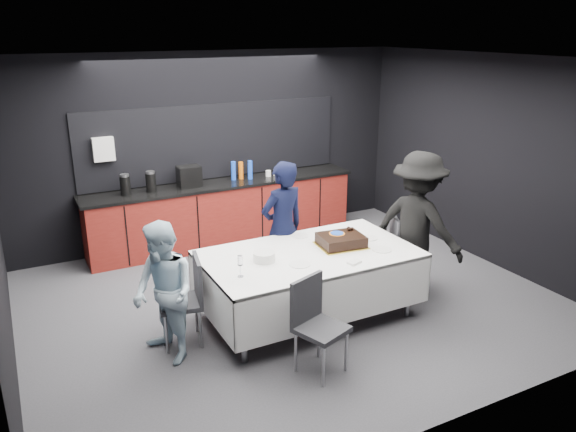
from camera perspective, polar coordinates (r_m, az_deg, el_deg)
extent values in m
plane|color=#45444A|center=(6.79, 0.39, -8.66)|extent=(6.00, 6.00, 0.00)
cube|color=white|center=(6.03, 0.45, 15.65)|extent=(6.00, 5.00, 0.04)
cube|color=black|center=(8.50, -7.53, 6.89)|extent=(6.00, 0.04, 2.80)
cube|color=black|center=(4.35, 16.05, -5.46)|extent=(6.00, 0.04, 2.80)
cube|color=black|center=(8.07, 19.69, 5.32)|extent=(0.04, 5.00, 2.80)
cube|color=maroon|center=(8.47, -6.56, 0.23)|extent=(4.00, 0.60, 0.90)
cube|color=black|center=(8.34, -6.67, 3.29)|extent=(4.10, 0.64, 0.04)
cube|color=black|center=(8.46, -7.51, 7.53)|extent=(4.00, 0.03, 1.10)
cube|color=white|center=(8.01, -18.26, 6.47)|extent=(0.28, 0.12, 0.32)
cylinder|color=black|center=(7.93, -16.20, 2.98)|extent=(0.14, 0.14, 0.26)
cylinder|color=black|center=(8.00, -13.75, 3.33)|extent=(0.14, 0.14, 0.26)
cube|color=black|center=(8.14, -10.01, 3.98)|extent=(0.32, 0.24, 0.30)
cylinder|color=blue|center=(8.41, -5.56, 4.60)|extent=(0.07, 0.07, 0.28)
cylinder|color=orange|center=(8.46, -4.81, 4.63)|extent=(0.07, 0.07, 0.26)
cylinder|color=blue|center=(8.44, -3.87, 4.69)|extent=(0.07, 0.07, 0.28)
cylinder|color=white|center=(8.60, -2.01, 4.35)|extent=(0.08, 0.08, 0.09)
cylinder|color=white|center=(8.66, -1.24, 4.45)|extent=(0.08, 0.08, 0.09)
cylinder|color=white|center=(8.71, -0.53, 4.54)|extent=(0.08, 0.08, 0.09)
cylinder|color=#99999E|center=(7.90, -16.29, 3.99)|extent=(0.12, 0.12, 0.03)
cylinder|color=#99999E|center=(7.97, -13.83, 4.33)|extent=(0.12, 0.12, 0.03)
cylinder|color=#99999E|center=(5.52, -4.52, -11.21)|extent=(0.06, 0.06, 0.75)
cylinder|color=#99999E|center=(6.35, -8.09, -7.12)|extent=(0.06, 0.06, 0.75)
cylinder|color=#99999E|center=(6.46, 12.13, -6.90)|extent=(0.06, 0.06, 0.75)
cylinder|color=#99999E|center=(7.19, 7.11, -3.91)|extent=(0.06, 0.06, 0.75)
cube|color=white|center=(6.15, 2.15, -3.89)|extent=(2.32, 1.32, 0.04)
cube|color=white|center=(5.76, 5.33, -8.53)|extent=(2.32, 0.02, 0.55)
cube|color=white|center=(6.78, -0.59, -4.08)|extent=(2.32, 0.02, 0.55)
cube|color=white|center=(5.83, -7.87, -8.28)|extent=(0.02, 1.32, 0.55)
cube|color=white|center=(6.85, 10.55, -4.16)|extent=(0.02, 1.32, 0.55)
cube|color=gold|center=(6.35, 5.40, -2.98)|extent=(0.56, 0.48, 0.01)
cube|color=black|center=(6.33, 5.42, -2.49)|extent=(0.52, 0.44, 0.11)
cube|color=black|center=(6.30, 5.44, -1.99)|extent=(0.52, 0.44, 0.01)
cylinder|color=orange|center=(6.34, 4.99, -1.78)|extent=(0.18, 0.18, 0.00)
cylinder|color=blue|center=(6.34, 5.00, -1.75)|extent=(0.15, 0.15, 0.01)
sphere|color=black|center=(6.48, 6.21, -1.20)|extent=(0.04, 0.04, 0.04)
sphere|color=black|center=(6.46, 6.56, -1.27)|extent=(0.04, 0.04, 0.04)
sphere|color=black|center=(6.44, 6.26, -1.33)|extent=(0.04, 0.04, 0.04)
cylinder|color=white|center=(5.91, -2.45, -4.14)|extent=(0.23, 0.23, 0.10)
cylinder|color=white|center=(5.84, 1.19, -4.92)|extent=(0.22, 0.22, 0.01)
cylinder|color=white|center=(6.61, 8.19, -2.22)|extent=(0.21, 0.21, 0.01)
cylinder|color=white|center=(6.30, 9.51, -3.37)|extent=(0.22, 0.22, 0.01)
cylinder|color=white|center=(6.61, 1.23, -2.02)|extent=(0.19, 0.19, 0.01)
cube|color=white|center=(5.91, 6.75, -4.69)|extent=(0.16, 0.13, 0.02)
cylinder|color=white|center=(5.59, -4.84, -6.14)|extent=(0.06, 0.06, 0.00)
cylinder|color=white|center=(5.56, -4.86, -5.56)|extent=(0.01, 0.01, 0.12)
cylinder|color=white|center=(5.52, -4.89, -4.52)|extent=(0.05, 0.05, 0.10)
cube|color=#2B2B30|center=(5.89, -10.87, -8.67)|extent=(0.49, 0.49, 0.05)
cube|color=#2B2B30|center=(5.79, -9.15, -6.27)|extent=(0.12, 0.42, 0.45)
cylinder|color=#99999E|center=(6.14, -12.51, -10.02)|extent=(0.03, 0.03, 0.44)
cylinder|color=#99999E|center=(5.84, -12.24, -11.59)|extent=(0.03, 0.03, 0.44)
cylinder|color=#99999E|center=(6.16, -9.32, -9.69)|extent=(0.03, 0.03, 0.44)
cylinder|color=#99999E|center=(5.86, -8.87, -11.23)|extent=(0.03, 0.03, 0.44)
cube|color=#2B2B30|center=(7.13, 12.18, -3.75)|extent=(0.56, 0.56, 0.05)
cube|color=#2B2B30|center=(6.99, 10.81, -1.91)|extent=(0.21, 0.40, 0.45)
cylinder|color=#99999E|center=(7.11, 13.72, -5.95)|extent=(0.03, 0.03, 0.44)
cylinder|color=#99999E|center=(7.41, 13.01, -4.85)|extent=(0.03, 0.03, 0.44)
cylinder|color=#99999E|center=(7.02, 11.04, -6.06)|extent=(0.03, 0.03, 0.44)
cylinder|color=#99999E|center=(7.33, 10.44, -4.95)|extent=(0.03, 0.03, 0.44)
cube|color=#2B2B30|center=(5.34, 3.42, -11.42)|extent=(0.54, 0.54, 0.05)
cube|color=#2B2B30|center=(5.32, 1.88, -8.41)|extent=(0.41, 0.18, 0.45)
cylinder|color=#99999E|center=(5.25, 3.63, -14.91)|extent=(0.03, 0.03, 0.44)
cylinder|color=#99999E|center=(5.48, 5.94, -13.41)|extent=(0.03, 0.03, 0.44)
cylinder|color=#99999E|center=(5.44, 0.78, -13.58)|extent=(0.03, 0.03, 0.44)
cylinder|color=#99999E|center=(5.66, 3.13, -12.21)|extent=(0.03, 0.03, 0.44)
imported|color=black|center=(6.72, -0.55, -1.26)|extent=(0.66, 0.50, 1.65)
imported|color=silver|center=(5.54, -12.50, -7.67)|extent=(0.69, 0.80, 1.41)
imported|color=black|center=(6.81, 13.03, -0.95)|extent=(1.02, 1.30, 1.77)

